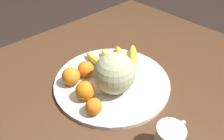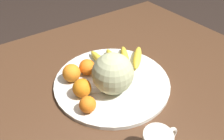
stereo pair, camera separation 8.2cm
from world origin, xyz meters
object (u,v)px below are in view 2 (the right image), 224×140
object	(u,v)px
melon	(113,73)
orange_back_left	(104,67)
kitchen_table	(113,93)
fruit_bowl	(112,81)
orange_front_left	(72,73)
orange_back_right	(88,104)
produce_tag	(96,90)
orange_mid_center	(87,67)
orange_front_right	(82,88)
banana_bunch	(120,59)

from	to	relation	value
melon	orange_back_left	bearing A→B (deg)	73.99
kitchen_table	fruit_bowl	world-z (taller)	fruit_bowl
orange_front_left	orange_back_right	xyz separation A→B (m)	(-0.03, -0.17, -0.01)
orange_front_left	produce_tag	world-z (taller)	orange_front_left
orange_mid_center	orange_back_left	distance (m)	0.07
melon	orange_back_right	bearing A→B (deg)	-164.12
orange_mid_center	produce_tag	distance (m)	0.11
orange_front_right	produce_tag	world-z (taller)	orange_front_right
melon	orange_front_right	size ratio (longest dim) A/B	2.22
banana_bunch	produce_tag	xyz separation A→B (m)	(-0.17, -0.09, -0.02)
orange_back_right	produce_tag	xyz separation A→B (m)	(0.07, 0.07, -0.03)
orange_front_right	produce_tag	distance (m)	0.06
kitchen_table	orange_back_left	world-z (taller)	orange_back_left
fruit_bowl	produce_tag	distance (m)	0.08
produce_tag	banana_bunch	bearing A→B (deg)	47.05
orange_front_left	fruit_bowl	bearing A→B (deg)	-36.04
orange_front_right	orange_mid_center	world-z (taller)	orange_front_right
orange_mid_center	orange_back_right	world-z (taller)	orange_mid_center
fruit_bowl	orange_back_right	distance (m)	0.18
orange_mid_center	banana_bunch	bearing A→B (deg)	-6.27
orange_back_left	orange_back_right	world-z (taller)	orange_back_left
kitchen_table	orange_front_right	size ratio (longest dim) A/B	20.21
fruit_bowl	orange_back_right	size ratio (longest dim) A/B	7.91
fruit_bowl	orange_front_left	bearing A→B (deg)	143.96
produce_tag	orange_front_left	bearing A→B (deg)	133.73
melon	produce_tag	xyz separation A→B (m)	(-0.05, 0.03, -0.07)
kitchen_table	orange_back_right	size ratio (longest dim) A/B	24.05
orange_front_left	orange_front_right	xyz separation A→B (m)	(-0.01, -0.10, -0.00)
orange_front_left	orange_mid_center	xyz separation A→B (m)	(0.07, -0.00, -0.00)
banana_bunch	orange_back_right	size ratio (longest dim) A/B	4.18
orange_front_right	produce_tag	xyz separation A→B (m)	(0.05, -0.01, -0.03)
orange_front_left	orange_front_right	bearing A→B (deg)	-94.92
orange_back_left	banana_bunch	bearing A→B (deg)	10.40
orange_front_right	produce_tag	bearing A→B (deg)	-7.87
fruit_bowl	melon	size ratio (longest dim) A/B	3.00
fruit_bowl	orange_back_right	xyz separation A→B (m)	(-0.15, -0.08, 0.04)
banana_bunch	orange_front_left	bearing A→B (deg)	110.03
banana_bunch	orange_front_left	xyz separation A→B (m)	(-0.22, 0.02, 0.02)
fruit_bowl	orange_front_left	world-z (taller)	orange_front_left
melon	orange_mid_center	size ratio (longest dim) A/B	2.33
fruit_bowl	orange_front_left	distance (m)	0.16
orange_front_right	orange_mid_center	size ratio (longest dim) A/B	1.05
orange_back_left	produce_tag	bearing A→B (deg)	-139.70
orange_back_right	orange_back_left	bearing A→B (deg)	41.24
kitchen_table	orange_back_right	xyz separation A→B (m)	(-0.18, -0.10, 0.13)
orange_front_left	orange_back_left	xyz separation A→B (m)	(0.13, -0.03, -0.01)
orange_mid_center	produce_tag	size ratio (longest dim) A/B	0.77
banana_bunch	orange_back_left	xyz separation A→B (m)	(-0.09, -0.02, 0.01)
orange_front_left	orange_back_right	world-z (taller)	orange_front_left
banana_bunch	orange_mid_center	world-z (taller)	orange_mid_center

